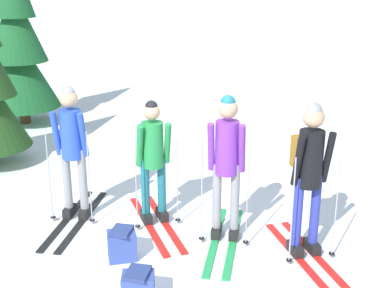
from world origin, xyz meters
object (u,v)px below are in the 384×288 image
at_px(skier_in_black, 309,171).
at_px(skier_in_purple, 227,159).
at_px(skier_in_green, 152,156).
at_px(pine_tree_mid, 17,42).
at_px(backpack_on_snow_front, 138,288).
at_px(backpack_on_snow_beside, 122,244).
at_px(skier_in_blue, 72,147).

bearing_deg(skier_in_black, skier_in_purple, 168.26).
height_order(skier_in_green, pine_tree_mid, pine_tree_mid).
xyz_separation_m(skier_in_black, backpack_on_snow_front, (-1.61, -1.34, -0.86)).
height_order(skier_in_purple, backpack_on_snow_beside, skier_in_purple).
xyz_separation_m(skier_in_purple, backpack_on_snow_beside, (-1.09, -0.75, -0.85)).
xyz_separation_m(skier_in_purple, backpack_on_snow_front, (-0.65, -1.54, -0.85)).
bearing_deg(skier_in_purple, skier_in_black, -11.74).
bearing_deg(pine_tree_mid, skier_in_black, -36.10).
distance_m(pine_tree_mid, backpack_on_snow_front, 7.28).
height_order(skier_in_black, backpack_on_snow_beside, skier_in_black).
bearing_deg(pine_tree_mid, skier_in_blue, -53.69).
bearing_deg(backpack_on_snow_beside, skier_in_blue, 136.84).
height_order(skier_in_blue, pine_tree_mid, pine_tree_mid).
bearing_deg(backpack_on_snow_front, pine_tree_mid, 127.32).
relative_size(skier_in_blue, skier_in_green, 1.09).
bearing_deg(skier_in_blue, pine_tree_mid, 126.31).
xyz_separation_m(pine_tree_mid, backpack_on_snow_beside, (3.87, -4.87, -1.55)).
bearing_deg(backpack_on_snow_front, skier_in_black, 39.83).
bearing_deg(skier_in_purple, skier_in_blue, 176.12).
relative_size(skier_in_blue, pine_tree_mid, 0.48).
height_order(pine_tree_mid, backpack_on_snow_beside, pine_tree_mid).
distance_m(skier_in_green, skier_in_black, 2.00).
xyz_separation_m(skier_in_black, pine_tree_mid, (-5.92, 4.32, 0.69)).
bearing_deg(skier_in_purple, pine_tree_mid, 140.32).
relative_size(skier_in_green, pine_tree_mid, 0.44).
relative_size(pine_tree_mid, backpack_on_snow_front, 9.96).
distance_m(skier_in_black, backpack_on_snow_beside, 2.29).
relative_size(skier_in_green, backpack_on_snow_beside, 4.22).
relative_size(pine_tree_mid, backpack_on_snow_beside, 9.67).
bearing_deg(backpack_on_snow_front, skier_in_purple, 67.10).
bearing_deg(skier_in_green, skier_in_blue, -174.04).
xyz_separation_m(skier_in_purple, skier_in_black, (0.96, -0.20, 0.01)).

